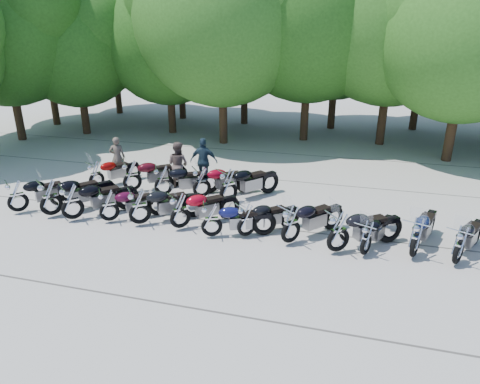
% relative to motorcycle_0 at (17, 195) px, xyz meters
% --- Properties ---
extents(ground, '(90.00, 90.00, 0.00)m').
position_rel_motorcycle_0_xyz_m(ground, '(7.40, -0.40, -0.65)').
color(ground, '#9C968D').
rests_on(ground, ground).
extents(tree_0, '(7.50, 7.50, 9.21)m').
position_rel_motorcycle_0_xyz_m(tree_0, '(-8.02, 12.58, 4.80)').
color(tree_0, '#3A2614').
rests_on(tree_0, ground).
extents(tree_1, '(6.97, 6.97, 8.55)m').
position_rel_motorcycle_0_xyz_m(tree_1, '(-4.64, 10.84, 4.41)').
color(tree_1, '#3A2614').
rests_on(tree_1, ground).
extents(tree_2, '(7.31, 7.31, 8.97)m').
position_rel_motorcycle_0_xyz_m(tree_2, '(0.15, 12.44, 4.66)').
color(tree_2, '#3A2614').
rests_on(tree_2, ground).
extents(tree_3, '(8.70, 8.70, 10.67)m').
position_rel_motorcycle_0_xyz_m(tree_3, '(3.83, 10.84, 5.67)').
color(tree_3, '#3A2614').
rests_on(tree_3, ground).
extents(tree_4, '(9.13, 9.13, 11.20)m').
position_rel_motorcycle_0_xyz_m(tree_4, '(7.94, 12.69, 5.98)').
color(tree_4, '#3A2614').
rests_on(tree_4, ground).
extents(tree_5, '(9.04, 9.04, 11.10)m').
position_rel_motorcycle_0_xyz_m(tree_5, '(12.01, 12.80, 5.92)').
color(tree_5, '#3A2614').
rests_on(tree_5, ground).
extents(tree_6, '(8.00, 8.00, 9.82)m').
position_rel_motorcycle_0_xyz_m(tree_6, '(14.95, 10.42, 5.16)').
color(tree_6, '#3A2614').
rests_on(tree_6, ground).
extents(tree_9, '(7.59, 7.59, 9.32)m').
position_rel_motorcycle_0_xyz_m(tree_9, '(-6.13, 17.19, 4.86)').
color(tree_9, '#3A2614').
rests_on(tree_9, ground).
extents(tree_10, '(7.78, 7.78, 9.55)m').
position_rel_motorcycle_0_xyz_m(tree_10, '(-0.89, 16.57, 5.00)').
color(tree_10, '#3A2614').
rests_on(tree_10, ground).
extents(tree_11, '(7.56, 7.56, 9.28)m').
position_rel_motorcycle_0_xyz_m(tree_11, '(3.64, 16.03, 4.84)').
color(tree_11, '#3A2614').
rests_on(tree_11, ground).
extents(tree_12, '(7.88, 7.88, 9.67)m').
position_rel_motorcycle_0_xyz_m(tree_12, '(9.20, 16.07, 5.07)').
color(tree_12, '#3A2614').
rests_on(tree_12, ground).
extents(tree_13, '(8.31, 8.31, 10.20)m').
position_rel_motorcycle_0_xyz_m(tree_13, '(14.09, 17.07, 5.38)').
color(tree_13, '#3A2614').
rests_on(tree_13, ground).
extents(tree_17, '(8.31, 8.31, 10.20)m').
position_rel_motorcycle_0_xyz_m(tree_17, '(-7.28, 8.60, 5.39)').
color(tree_17, '#3A2614').
rests_on(tree_17, ground).
extents(motorcycle_0, '(2.03, 2.23, 1.31)m').
position_rel_motorcycle_0_xyz_m(motorcycle_0, '(0.00, 0.00, 0.00)').
color(motorcycle_0, black).
rests_on(motorcycle_0, ground).
extents(motorcycle_1, '(2.16, 2.50, 1.44)m').
position_rel_motorcycle_0_xyz_m(motorcycle_1, '(1.28, 0.04, 0.06)').
color(motorcycle_1, black).
rests_on(motorcycle_1, ground).
extents(motorcycle_2, '(2.24, 2.33, 1.40)m').
position_rel_motorcycle_0_xyz_m(motorcycle_2, '(2.15, -0.06, 0.05)').
color(motorcycle_2, black).
rests_on(motorcycle_2, ground).
extents(motorcycle_3, '(2.14, 1.85, 1.23)m').
position_rel_motorcycle_0_xyz_m(motorcycle_3, '(3.34, 0.14, -0.04)').
color(motorcycle_3, '#37071E').
rests_on(motorcycle_3, ground).
extents(motorcycle_4, '(2.36, 2.09, 1.37)m').
position_rel_motorcycle_0_xyz_m(motorcycle_4, '(4.40, 0.18, 0.03)').
color(motorcycle_4, black).
rests_on(motorcycle_4, ground).
extents(motorcycle_5, '(2.16, 2.16, 1.32)m').
position_rel_motorcycle_0_xyz_m(motorcycle_5, '(5.73, 0.25, 0.01)').
color(motorcycle_5, '#9C0517').
rests_on(motorcycle_5, ground).
extents(motorcycle_6, '(2.27, 1.44, 1.23)m').
position_rel_motorcycle_0_xyz_m(motorcycle_6, '(6.85, -0.03, -0.04)').
color(motorcycle_6, '#0E103F').
rests_on(motorcycle_6, ground).
extents(motorcycle_7, '(1.99, 1.89, 1.19)m').
position_rel_motorcycle_0_xyz_m(motorcycle_7, '(7.83, 0.26, -0.06)').
color(motorcycle_7, black).
rests_on(motorcycle_7, ground).
extents(motorcycle_8, '(2.09, 2.30, 1.35)m').
position_rel_motorcycle_0_xyz_m(motorcycle_8, '(9.16, 0.17, 0.02)').
color(motorcycle_8, black).
rests_on(motorcycle_8, ground).
extents(motorcycle_9, '(2.41, 2.08, 1.39)m').
position_rel_motorcycle_0_xyz_m(motorcycle_9, '(10.49, -0.02, 0.04)').
color(motorcycle_9, black).
rests_on(motorcycle_9, ground).
extents(motorcycle_10, '(1.40, 2.11, 1.15)m').
position_rel_motorcycle_0_xyz_m(motorcycle_10, '(11.23, 0.03, -0.08)').
color(motorcycle_10, black).
rests_on(motorcycle_10, ground).
extents(motorcycle_11, '(1.47, 2.43, 1.32)m').
position_rel_motorcycle_0_xyz_m(motorcycle_11, '(12.50, 0.26, 0.00)').
color(motorcycle_11, '#0C1538').
rests_on(motorcycle_11, ground).
extents(motorcycle_12, '(1.60, 2.26, 1.24)m').
position_rel_motorcycle_0_xyz_m(motorcycle_12, '(13.56, 0.16, -0.03)').
color(motorcycle_12, black).
rests_on(motorcycle_12, ground).
extents(motorcycle_14, '(1.71, 2.24, 1.25)m').
position_rel_motorcycle_0_xyz_m(motorcycle_14, '(1.24, 2.72, -0.03)').
color(motorcycle_14, '#770504').
rests_on(motorcycle_14, ground).
extents(motorcycle_15, '(2.39, 2.14, 1.40)m').
position_rel_motorcycle_0_xyz_m(motorcycle_15, '(2.73, 2.78, 0.04)').
color(motorcycle_15, '#3E0810').
rests_on(motorcycle_15, ground).
extents(motorcycle_16, '(2.42, 1.72, 1.33)m').
position_rel_motorcycle_0_xyz_m(motorcycle_16, '(4.06, 2.67, 0.01)').
color(motorcycle_16, black).
rests_on(motorcycle_16, ground).
extents(motorcycle_17, '(2.35, 2.02, 1.35)m').
position_rel_motorcycle_0_xyz_m(motorcycle_17, '(5.49, 2.85, 0.02)').
color(motorcycle_17, maroon).
rests_on(motorcycle_17, ground).
extents(motorcycle_18, '(2.23, 2.44, 1.44)m').
position_rel_motorcycle_0_xyz_m(motorcycle_18, '(6.56, 2.65, 0.06)').
color(motorcycle_18, black).
rests_on(motorcycle_18, ground).
extents(rider_0, '(0.73, 0.61, 1.71)m').
position_rel_motorcycle_0_xyz_m(rider_0, '(1.28, 4.28, 0.20)').
color(rider_0, brown).
rests_on(rider_0, ground).
extents(rider_1, '(1.03, 0.88, 1.81)m').
position_rel_motorcycle_0_xyz_m(rider_1, '(4.18, 3.82, 0.25)').
color(rider_1, brown).
rests_on(rider_1, ground).
extents(rider_2, '(1.14, 0.55, 1.88)m').
position_rel_motorcycle_0_xyz_m(rider_2, '(5.03, 4.38, 0.28)').
color(rider_2, '#1F3340').
rests_on(rider_2, ground).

